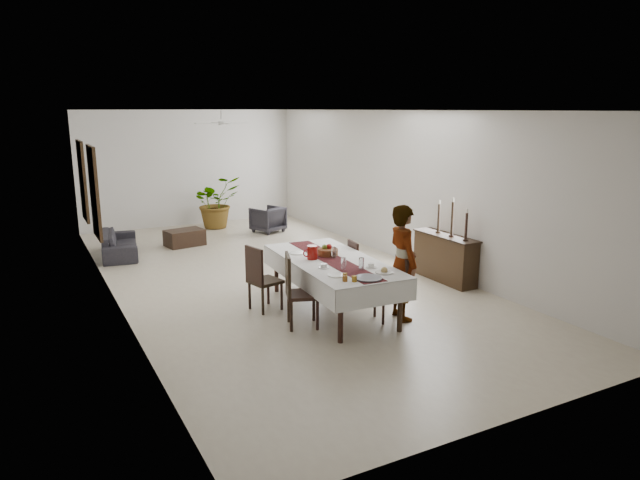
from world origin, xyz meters
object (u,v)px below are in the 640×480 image
Objects in this scene: woman at (403,263)px; sofa at (120,244)px; dining_table_top at (332,262)px; red_pitcher at (312,252)px; sideboard_body at (445,259)px.

sofa is at bearing 36.22° from woman.
sofa is (-3.26, 6.19, -0.64)m from woman.
sofa is (-2.48, 5.34, -0.54)m from dining_table_top.
woman is at bearing -44.73° from red_pitcher.
dining_table_top is at bearing -146.29° from sofa.
sofa is at bearing 113.22° from red_pitcher.
sideboard_body is at bearing -124.75° from sofa.
woman is (1.04, -1.03, -0.05)m from red_pitcher.
sideboard_body is 0.78× the size of sofa.
red_pitcher reaches higher than dining_table_top.
sideboard_body is (2.97, 0.23, -0.53)m from red_pitcher.
red_pitcher is 0.12× the size of woman.
sideboard_body reaches higher than sofa.
woman is 1.26× the size of sideboard_body.
red_pitcher is 5.66m from sofa.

